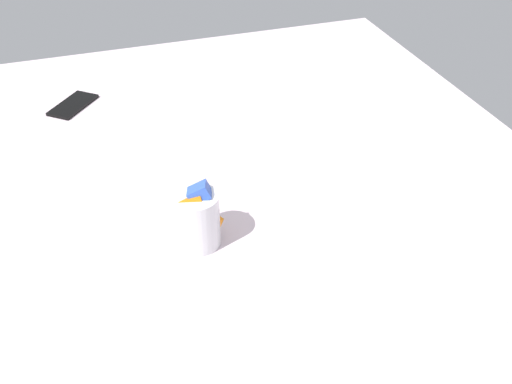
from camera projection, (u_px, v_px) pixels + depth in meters
The scene contains 3 objects.
bed_mattress at pixel (256, 237), 140.50cm from camera, with size 180.00×140.00×18.00cm, color silver.
snack_cup at pixel (197, 218), 121.81cm from camera, with size 9.00×9.98×13.63cm.
cell_phone at pixel (73, 105), 170.10cm from camera, with size 6.80×14.00×0.80cm, color black.
Camera 1 is at (102.97, -34.58, 98.65)cm, focal length 45.43 mm.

